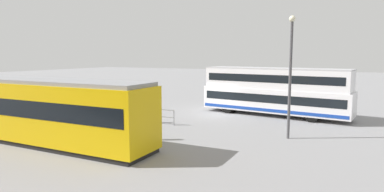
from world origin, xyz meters
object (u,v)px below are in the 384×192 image
(pedestrian_crossing, at_px, (149,123))
(info_sign, at_px, (86,96))
(double_decker_bus, at_px, (274,91))
(tram_yellow, at_px, (43,110))
(pedestrian_near_railing, at_px, (144,109))
(street_lamp, at_px, (290,68))

(pedestrian_crossing, height_order, info_sign, info_sign)
(double_decker_bus, distance_m, tram_yellow, 17.01)
(pedestrian_near_railing, xyz_separation_m, pedestrian_crossing, (-3.00, 3.84, -0.05))
(pedestrian_crossing, xyz_separation_m, street_lamp, (-7.06, -3.93, 3.14))
(pedestrian_crossing, relative_size, info_sign, 0.71)
(pedestrian_crossing, relative_size, street_lamp, 0.24)
(pedestrian_crossing, bearing_deg, tram_yellow, 32.01)
(tram_yellow, height_order, info_sign, tram_yellow)
(pedestrian_near_railing, relative_size, pedestrian_crossing, 1.05)
(double_decker_bus, bearing_deg, tram_yellow, 55.74)
(double_decker_bus, bearing_deg, info_sign, 27.51)
(pedestrian_near_railing, bearing_deg, pedestrian_crossing, 127.99)
(pedestrian_near_railing, bearing_deg, double_decker_bus, -136.98)
(pedestrian_near_railing, relative_size, street_lamp, 0.25)
(double_decker_bus, bearing_deg, pedestrian_crossing, 67.02)
(pedestrian_near_railing, xyz_separation_m, info_sign, (5.72, -0.18, 0.62))
(pedestrian_near_railing, bearing_deg, tram_yellow, 74.50)
(pedestrian_crossing, distance_m, info_sign, 9.62)
(info_sign, bearing_deg, pedestrian_crossing, 155.27)
(double_decker_bus, relative_size, pedestrian_crossing, 7.05)
(tram_yellow, xyz_separation_m, pedestrian_near_railing, (-1.92, -6.91, -0.81))
(pedestrian_crossing, distance_m, street_lamp, 8.66)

